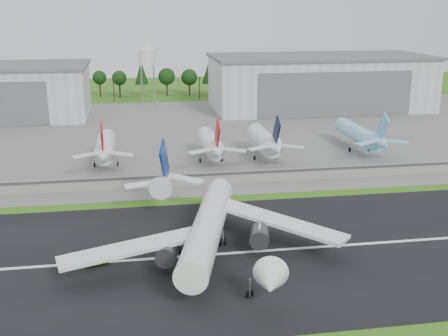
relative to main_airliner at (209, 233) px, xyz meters
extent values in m
plane|color=#256117|center=(-0.63, -9.58, -4.89)|extent=(600.00, 600.00, 0.00)
cube|color=black|center=(-0.63, 0.42, -4.84)|extent=(320.00, 60.00, 0.10)
cube|color=white|center=(-0.63, 0.42, -4.78)|extent=(220.00, 1.00, 0.02)
cube|color=slate|center=(-0.63, 110.42, -4.84)|extent=(320.00, 150.00, 0.10)
cube|color=gray|center=(-0.63, 45.42, -3.14)|extent=(240.00, 0.50, 3.50)
cube|color=#38383A|center=(-0.63, 45.12, -1.89)|extent=(240.00, 0.12, 0.70)
cube|color=silver|center=(74.37, 155.42, 7.11)|extent=(100.00, 45.00, 24.00)
cube|color=#595B60|center=(74.37, 155.42, 19.71)|extent=(102.00, 47.00, 1.20)
cube|color=#595B60|center=(74.37, 132.77, 5.19)|extent=(70.00, 0.30, 19.68)
cylinder|color=#99999E|center=(-8.63, 172.42, 5.11)|extent=(0.50, 0.50, 20.00)
cylinder|color=#99999E|center=(-2.63, 178.42, 5.11)|extent=(0.50, 0.50, 20.00)
cylinder|color=silver|center=(-5.63, 175.42, 18.61)|extent=(8.00, 8.00, 7.00)
cone|color=silver|center=(-5.63, 175.42, 23.31)|extent=(8.40, 8.40, 2.40)
cylinder|color=white|center=(-0.11, 0.42, 1.31)|extent=(17.00, 44.00, 5.80)
cone|color=white|center=(6.36, -23.73, 1.31)|extent=(7.16, 7.30, 5.80)
cone|color=white|center=(-6.97, 26.02, 2.51)|extent=(7.65, 10.12, 5.51)
cube|color=navy|center=(-6.85, 25.53, 7.81)|extent=(2.95, 9.34, 11.13)
cube|color=white|center=(14.89, 2.37, 0.51)|extent=(24.21, 23.11, 2.65)
cylinder|color=#333338|center=(9.97, -0.50, -1.09)|extent=(5.09, 6.30, 3.80)
cube|color=white|center=(-2.02, 26.83, 2.91)|extent=(9.29, 7.59, 0.98)
cube|color=white|center=(-14.08, -5.39, 0.51)|extent=(28.50, 11.65, 2.65)
cylinder|color=#333338|center=(-8.38, -5.42, -1.09)|extent=(5.09, 6.30, 3.80)
cube|color=white|center=(-11.67, 24.24, 2.91)|extent=(9.16, 3.67, 0.98)
cube|color=#99999E|center=(0.92, -3.44, -3.19)|extent=(17.43, 31.57, 3.20)
cylinder|color=black|center=(-5.24, 2.15, -4.04)|extent=(0.77, 1.55, 1.50)
imported|color=#91CA17|center=(-21.69, -0.25, -4.16)|extent=(4.98, 3.49, 1.26)
cylinder|color=silver|center=(-22.28, 70.42, 1.02)|extent=(5.83, 24.00, 5.83)
cone|color=silver|center=(-22.28, 54.92, 2.02)|extent=(5.54, 7.00, 5.54)
cube|color=#A60C1F|center=(-22.28, 55.42, 6.82)|extent=(0.45, 8.59, 10.02)
cylinder|color=#99999E|center=(-25.78, 68.42, -3.39)|extent=(0.32, 0.32, 3.00)
cylinder|color=#99999E|center=(-18.78, 68.42, -3.39)|extent=(0.32, 0.32, 3.00)
cylinder|color=black|center=(-25.78, 68.42, -4.09)|extent=(0.40, 1.40, 1.40)
cylinder|color=white|center=(10.13, 70.42, 0.84)|extent=(5.46, 24.00, 5.46)
cone|color=white|center=(10.13, 54.92, 1.84)|extent=(5.19, 7.00, 5.19)
cube|color=#970B0C|center=(10.13, 55.42, 6.64)|extent=(0.45, 8.59, 10.02)
cylinder|color=#99999E|center=(6.63, 68.42, -3.39)|extent=(0.32, 0.32, 3.00)
cylinder|color=#99999E|center=(13.63, 68.42, -3.39)|extent=(0.32, 0.32, 3.00)
cylinder|color=black|center=(6.63, 68.42, -4.09)|extent=(0.40, 1.40, 1.40)
cylinder|color=white|center=(27.59, 70.42, 1.15)|extent=(6.09, 24.00, 6.09)
cone|color=white|center=(27.59, 54.92, 2.15)|extent=(5.79, 7.00, 5.79)
cube|color=black|center=(27.59, 55.42, 6.95)|extent=(0.45, 8.59, 10.02)
cylinder|color=#99999E|center=(24.09, 68.42, -3.39)|extent=(0.32, 0.32, 3.00)
cylinder|color=#99999E|center=(31.09, 68.42, -3.39)|extent=(0.32, 0.32, 3.00)
cylinder|color=black|center=(24.09, 68.42, -4.09)|extent=(0.40, 1.40, 1.40)
cylinder|color=#8FD2F8|center=(61.47, 75.42, 0.85)|extent=(5.48, 30.00, 5.48)
cone|color=#8FD2F8|center=(61.47, 56.92, 1.85)|extent=(5.21, 7.00, 5.21)
cube|color=#6AAADA|center=(61.47, 57.42, 6.65)|extent=(0.45, 8.59, 10.02)
cylinder|color=#99999E|center=(57.97, 73.42, -3.39)|extent=(0.32, 0.32, 3.00)
cylinder|color=#99999E|center=(64.97, 73.42, -3.39)|extent=(0.32, 0.32, 3.00)
cylinder|color=black|center=(57.97, 73.42, -4.09)|extent=(0.40, 1.40, 1.40)
camera|label=1|loc=(-13.59, -100.25, 42.44)|focal=45.00mm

